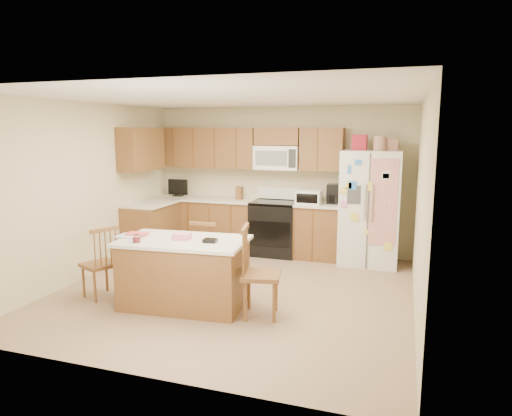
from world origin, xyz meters
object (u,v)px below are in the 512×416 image
(stove, at_px, (275,227))
(windsor_chair_right, at_px, (259,274))
(windsor_chair_left, at_px, (101,264))
(island, at_px, (184,272))
(refrigerator, at_px, (370,206))
(windsor_chair_back, at_px, (208,256))

(stove, relative_size, windsor_chair_right, 1.08)
(windsor_chair_left, xyz_separation_m, windsor_chair_right, (2.07, 0.07, 0.06))
(island, relative_size, windsor_chair_right, 1.56)
(refrigerator, distance_m, windsor_chair_right, 2.78)
(island, relative_size, windsor_chair_left, 1.76)
(island, distance_m, windsor_chair_left, 1.12)
(refrigerator, xyz_separation_m, windsor_chair_right, (-1.03, -2.55, -0.43))
(windsor_chair_back, bearing_deg, stove, 77.77)
(stove, bearing_deg, windsor_chair_back, -102.23)
(stove, distance_m, windsor_chair_left, 3.08)
(windsor_chair_left, bearing_deg, windsor_chair_right, 1.85)
(refrigerator, bearing_deg, windsor_chair_back, -137.31)
(stove, distance_m, windsor_chair_back, 1.93)
(island, height_order, windsor_chair_right, windsor_chair_right)
(windsor_chair_right, bearing_deg, refrigerator, 68.10)
(stove, xyz_separation_m, windsor_chair_back, (-0.41, -1.89, -0.04))
(windsor_chair_back, height_order, windsor_chair_right, windsor_chair_right)
(island, bearing_deg, windsor_chair_left, -175.60)
(refrigerator, relative_size, island, 1.25)
(island, bearing_deg, windsor_chair_back, 90.40)
(windsor_chair_back, relative_size, windsor_chair_right, 0.88)
(windsor_chair_left, relative_size, windsor_chair_right, 0.89)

